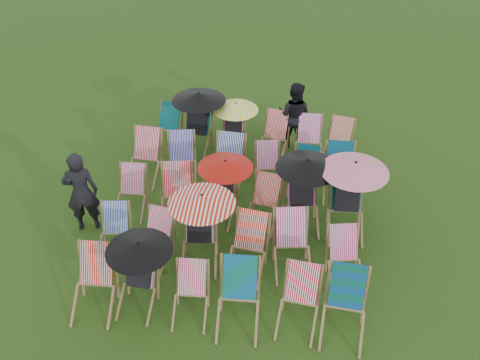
# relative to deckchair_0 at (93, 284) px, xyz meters

# --- Properties ---
(ground) EXTENTS (100.00, 100.00, 0.00)m
(ground) POSITION_rel_deckchair_0_xyz_m (1.91, 2.33, -0.50)
(ground) COLOR black
(ground) RESTS_ON ground
(deckchair_0) EXTENTS (0.71, 0.96, 1.00)m
(deckchair_0) POSITION_rel_deckchair_0_xyz_m (0.00, 0.00, 0.00)
(deckchair_0) COLOR olive
(deckchair_0) RESTS_ON ground
(deckchair_1) EXTENTS (1.04, 1.09, 1.24)m
(deckchair_1) POSITION_rel_deckchair_0_xyz_m (0.69, 0.18, 0.15)
(deckchair_1) COLOR olive
(deckchair_1) RESTS_ON ground
(deckchair_2) EXTENTS (0.60, 0.81, 0.85)m
(deckchair_2) POSITION_rel_deckchair_0_xyz_m (1.54, 0.06, -0.08)
(deckchair_2) COLOR olive
(deckchair_2) RESTS_ON ground
(deckchair_3) EXTENTS (0.72, 0.97, 1.01)m
(deckchair_3) POSITION_rel_deckchair_0_xyz_m (2.30, 0.01, 0.00)
(deckchair_3) COLOR olive
(deckchair_3) RESTS_ON ground
(deckchair_4) EXTENTS (0.70, 0.91, 0.93)m
(deckchair_4) POSITION_rel_deckchair_0_xyz_m (3.21, 0.12, -0.04)
(deckchair_4) COLOR olive
(deckchair_4) RESTS_ON ground
(deckchair_5) EXTENTS (0.73, 0.98, 1.01)m
(deckchair_5) POSITION_rel_deckchair_0_xyz_m (3.90, 0.07, 0.00)
(deckchair_5) COLOR olive
(deckchair_5) RESTS_ON ground
(deckchair_6) EXTENTS (0.66, 0.85, 0.85)m
(deckchair_6) POSITION_rel_deckchair_0_xyz_m (-0.10, 1.26, -0.08)
(deckchair_6) COLOR olive
(deckchair_6) RESTS_ON ground
(deckchair_7) EXTENTS (0.70, 0.88, 0.86)m
(deckchair_7) POSITION_rel_deckchair_0_xyz_m (0.65, 1.21, -0.07)
(deckchair_7) COLOR olive
(deckchair_7) RESTS_ON ground
(deckchair_8) EXTENTS (1.15, 1.23, 1.36)m
(deckchair_8) POSITION_rel_deckchair_0_xyz_m (1.45, 1.28, 0.22)
(deckchair_8) COLOR olive
(deckchair_8) RESTS_ON ground
(deckchair_9) EXTENTS (0.76, 0.97, 0.97)m
(deckchair_9) POSITION_rel_deckchair_0_xyz_m (2.28, 1.15, -0.01)
(deckchair_9) COLOR olive
(deckchair_9) RESTS_ON ground
(deckchair_10) EXTENTS (0.81, 1.01, 0.99)m
(deckchair_10) POSITION_rel_deckchair_0_xyz_m (3.04, 1.30, -0.01)
(deckchair_10) COLOR olive
(deckchair_10) RESTS_ON ground
(deckchair_11) EXTENTS (0.74, 0.91, 0.89)m
(deckchair_11) POSITION_rel_deckchair_0_xyz_m (3.93, 1.16, -0.06)
(deckchair_11) COLOR olive
(deckchair_11) RESTS_ON ground
(deckchair_12) EXTENTS (0.61, 0.83, 0.87)m
(deckchair_12) POSITION_rel_deckchair_0_xyz_m (-0.15, 2.38, -0.06)
(deckchair_12) COLOR olive
(deckchair_12) RESTS_ON ground
(deckchair_13) EXTENTS (0.80, 1.01, 0.99)m
(deckchair_13) POSITION_rel_deckchair_0_xyz_m (0.78, 2.35, -0.01)
(deckchair_13) COLOR olive
(deckchair_13) RESTS_ON ground
(deckchair_14) EXTENTS (1.04, 1.10, 1.23)m
(deckchair_14) POSITION_rel_deckchair_0_xyz_m (1.63, 2.50, 0.15)
(deckchair_14) COLOR olive
(deckchair_14) RESTS_ON ground
(deckchair_15) EXTENTS (0.73, 0.92, 0.89)m
(deckchair_15) POSITION_rel_deckchair_0_xyz_m (2.42, 2.40, -0.05)
(deckchair_15) COLOR olive
(deckchair_15) RESTS_ON ground
(deckchair_16) EXTENTS (1.17, 1.26, 1.38)m
(deckchair_16) POSITION_rel_deckchair_0_xyz_m (3.15, 2.50, 0.23)
(deckchair_16) COLOR olive
(deckchair_16) RESTS_ON ground
(deckchair_17) EXTENTS (1.22, 1.29, 1.45)m
(deckchair_17) POSITION_rel_deckchair_0_xyz_m (3.97, 2.44, 0.26)
(deckchair_17) COLOR olive
(deckchair_17) RESTS_ON ground
(deckchair_18) EXTENTS (0.70, 0.95, 1.00)m
(deckchair_18) POSITION_rel_deckchair_0_xyz_m (-0.20, 3.48, -0.00)
(deckchair_18) COLOR olive
(deckchair_18) RESTS_ON ground
(deckchair_19) EXTENTS (0.78, 0.96, 0.94)m
(deckchair_19) POSITION_rel_deckchair_0_xyz_m (0.59, 3.57, -0.03)
(deckchair_19) COLOR olive
(deckchair_19) RESTS_ON ground
(deckchair_20) EXTENTS (0.73, 0.98, 1.02)m
(deckchair_20) POSITION_rel_deckchair_0_xyz_m (1.56, 3.47, 0.01)
(deckchair_20) COLOR olive
(deckchair_20) RESTS_ON ground
(deckchair_21) EXTENTS (0.69, 0.86, 0.85)m
(deckchair_21) POSITION_rel_deckchair_0_xyz_m (2.39, 3.60, -0.08)
(deckchair_21) COLOR olive
(deckchair_21) RESTS_ON ground
(deckchair_22) EXTENTS (0.73, 0.92, 0.91)m
(deckchair_22) POSITION_rel_deckchair_0_xyz_m (3.13, 3.44, -0.05)
(deckchair_22) COLOR olive
(deckchair_22) RESTS_ON ground
(deckchair_23) EXTENTS (0.69, 0.94, 0.99)m
(deckchair_23) POSITION_rel_deckchair_0_xyz_m (3.84, 3.52, -0.01)
(deckchair_23) COLOR olive
(deckchair_23) RESTS_ON ground
(deckchair_24) EXTENTS (0.77, 0.95, 0.93)m
(deckchair_24) POSITION_rel_deckchair_0_xyz_m (-0.05, 4.73, -0.04)
(deckchair_24) COLOR olive
(deckchair_24) RESTS_ON ground
(deckchair_25) EXTENTS (1.18, 1.24, 1.40)m
(deckchair_25) POSITION_rel_deckchair_0_xyz_m (0.68, 4.68, 0.24)
(deckchair_25) COLOR olive
(deckchair_25) RESTS_ON ground
(deckchair_26) EXTENTS (0.99, 1.03, 1.18)m
(deckchair_26) POSITION_rel_deckchair_0_xyz_m (1.51, 4.74, 0.12)
(deckchair_26) COLOR olive
(deckchair_26) RESTS_ON ground
(deckchair_27) EXTENTS (0.75, 0.94, 0.92)m
(deckchair_27) POSITION_rel_deckchair_0_xyz_m (2.40, 4.73, -0.04)
(deckchair_27) COLOR olive
(deckchair_27) RESTS_ON ground
(deckchair_28) EXTENTS (0.65, 0.88, 0.93)m
(deckchair_28) POSITION_rel_deckchair_0_xyz_m (3.18, 4.64, -0.03)
(deckchair_28) COLOR olive
(deckchair_28) RESTS_ON ground
(deckchair_29) EXTENTS (0.74, 0.91, 0.88)m
(deckchair_29) POSITION_rel_deckchair_0_xyz_m (3.83, 4.73, -0.06)
(deckchair_29) COLOR olive
(deckchair_29) RESTS_ON ground
(person_left) EXTENTS (0.70, 0.57, 1.67)m
(person_left) POSITION_rel_deckchair_0_xyz_m (-0.84, 1.80, 0.34)
(person_left) COLOR black
(person_left) RESTS_ON ground
(person_rear) EXTENTS (0.88, 0.76, 1.56)m
(person_rear) POSITION_rel_deckchair_0_xyz_m (2.81, 5.20, 0.28)
(person_rear) COLOR black
(person_rear) RESTS_ON ground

